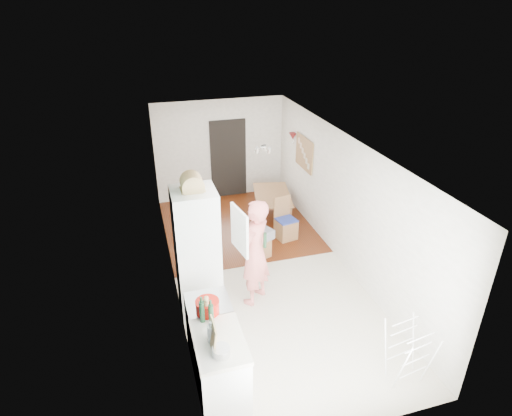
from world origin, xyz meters
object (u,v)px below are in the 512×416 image
person (255,244)px  drying_rack (408,354)px  dining_chair (286,219)px  dining_table (273,206)px  stool (261,247)px

person → drying_rack: 2.72m
dining_chair → dining_table: bearing=73.4°
drying_rack → dining_chair: bearing=84.6°
dining_chair → stool: dining_chair is taller
person → stool: size_ratio=5.37×
dining_chair → drying_rack: size_ratio=1.05×
dining_table → person: bearing=167.8°
stool → dining_table: bearing=64.1°
stool → drying_rack: drying_rack is taller
dining_chair → person: bearing=-135.5°
person → drying_rack: size_ratio=2.50×
dining_chair → stool: 0.93m
dining_table → stool: 1.87m
dining_chair → stool: bearing=-155.0°
dining_table → drying_rack: (0.17, -5.14, 0.22)m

